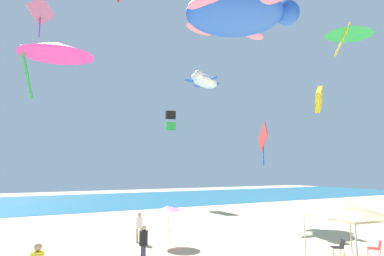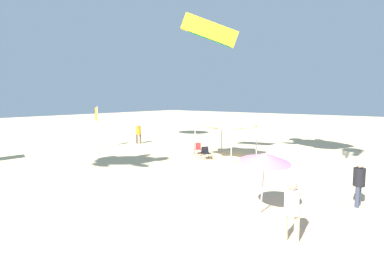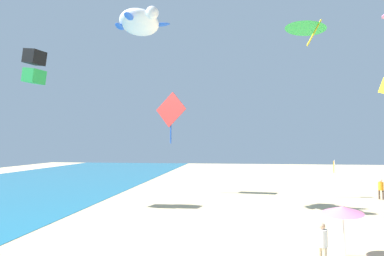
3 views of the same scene
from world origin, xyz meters
TOP-DOWN VIEW (x-y plane):
  - beach_umbrella at (-4.51, 7.38)m, footprint 1.79×1.78m
  - banner_flag at (11.94, 2.86)m, footprint 0.36×0.06m
  - person_by_tent at (11.17, -0.85)m, footprint 0.43×0.43m
  - person_watching_sky at (-5.86, 8.62)m, footprint 0.45×0.42m
  - kite_delta_green at (11.29, 5.38)m, footprint 4.66×4.70m
  - kite_turtle_white at (5.16, 19.75)m, footprint 5.18×5.17m
  - kite_box_black at (4.76, 28.65)m, footprint 1.66×1.77m
  - kite_diamond_red at (12.88, 18.67)m, footprint 1.62×3.49m

SIDE VIEW (x-z plane):
  - person_watching_sky at x=-5.86m, z-range 0.15..1.91m
  - person_by_tent at x=11.17m, z-range 0.16..1.98m
  - beach_umbrella at x=-4.51m, z-range 0.88..3.22m
  - banner_flag at x=11.94m, z-range 0.35..3.81m
  - kite_diamond_red at x=12.88m, z-range 5.65..11.05m
  - kite_box_black at x=4.76m, z-range 9.92..12.88m
  - kite_turtle_white at x=5.16m, z-range 13.74..16.00m
  - kite_delta_green at x=11.29m, z-range 14.68..17.76m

